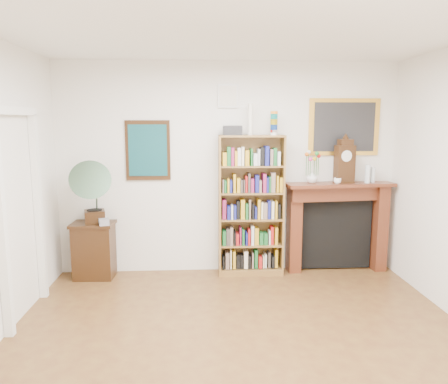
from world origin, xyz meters
name	(u,v)px	position (x,y,z in m)	size (l,w,h in m)	color
room	(249,204)	(0.00, 0.00, 1.40)	(4.51, 5.01, 2.81)	#532E19
door_casing	(20,197)	(-2.21, 1.20, 1.26)	(0.08, 1.02, 2.17)	white
teal_poster	(148,150)	(-1.05, 2.48, 1.65)	(0.58, 0.04, 0.78)	black
small_picture	(228,96)	(0.00, 2.48, 2.35)	(0.26, 0.04, 0.30)	white
gilt_painting	(344,127)	(1.55, 2.48, 1.95)	(0.95, 0.04, 0.75)	gold
bookshelf	(251,198)	(0.30, 2.33, 1.03)	(0.85, 0.31, 2.13)	brown
side_cabinet	(94,250)	(-1.76, 2.28, 0.37)	(0.54, 0.39, 0.73)	black
fireplace	(337,219)	(1.48, 2.39, 0.72)	(1.47, 0.48, 1.22)	#4A1F11
gramophone	(91,188)	(-1.74, 2.18, 1.20)	(0.64, 0.73, 0.82)	black
cd_stack	(104,222)	(-1.59, 2.15, 0.77)	(0.12, 0.12, 0.08)	#A4A4B0
mantel_clock	(345,162)	(1.53, 2.34, 1.50)	(0.27, 0.18, 0.58)	black
flower_vase	(312,177)	(1.11, 2.35, 1.30)	(0.15, 0.15, 0.15)	silver
teacup	(337,181)	(1.42, 2.26, 1.26)	(0.10, 0.10, 0.08)	white
bottle_left	(368,174)	(1.85, 2.33, 1.34)	(0.07, 0.07, 0.24)	silver
bottle_right	(373,175)	(1.93, 2.37, 1.32)	(0.06, 0.06, 0.20)	silver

